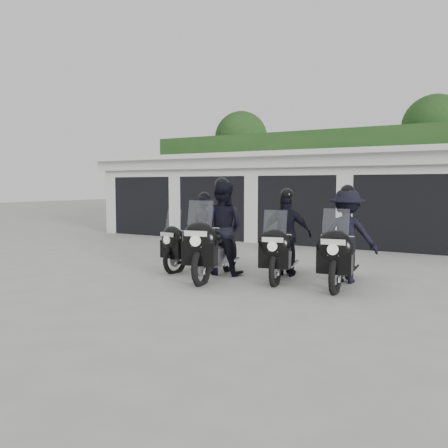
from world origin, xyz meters
The scene contains 7 objects.
ground centered at (0.00, 0.00, 0.00)m, with size 80.00×80.00×0.00m, color #A1A19B.
garage_block centered at (0.00, 8.06, 1.42)m, with size 16.40×6.80×2.96m.
background_vegetation centered at (0.37, 12.92, 2.77)m, with size 20.00×3.90×5.80m.
police_bike_a centered at (-0.40, 0.39, 0.71)m, with size 0.81×2.06×1.80m.
police_bike_b centered at (0.48, -0.11, 0.90)m, with size 1.14×2.42×2.12m.
police_bike_c centered at (1.74, 0.45, 0.80)m, with size 1.12×2.15×1.89m.
police_bike_d centered at (2.98, 0.44, 0.84)m, with size 1.24×2.26×1.97m.
Camera 1 is at (5.50, -8.54, 1.91)m, focal length 38.00 mm.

